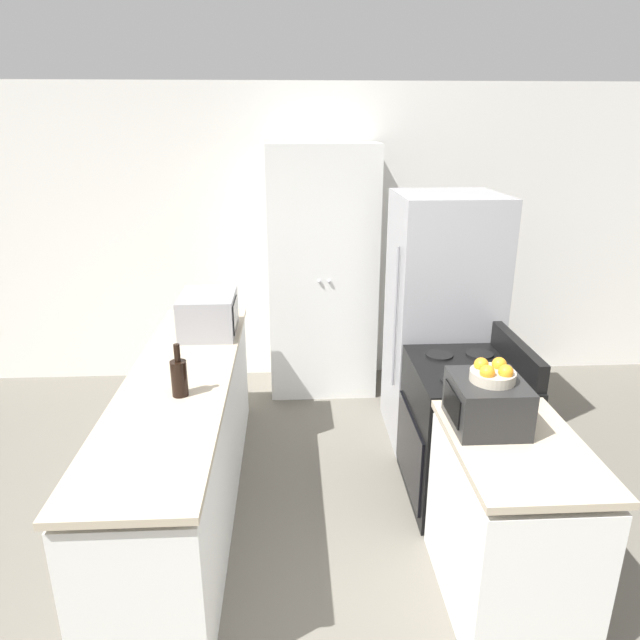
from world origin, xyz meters
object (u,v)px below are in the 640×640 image
at_px(toaster_oven, 487,403).
at_px(pantry_cabinet, 322,272).
at_px(microwave, 209,314).
at_px(wine_bottle, 179,377).
at_px(fruit_bowl, 493,373).
at_px(refrigerator, 441,320).
at_px(stove, 462,432).

bearing_deg(toaster_oven, pantry_cabinet, 105.66).
distance_m(microwave, toaster_oven, 2.02).
distance_m(wine_bottle, fruit_bowl, 1.60).
height_order(toaster_oven, fruit_bowl, fruit_bowl).
relative_size(refrigerator, microwave, 3.87).
height_order(pantry_cabinet, refrigerator, pantry_cabinet).
xyz_separation_m(pantry_cabinet, microwave, (-0.84, -0.97, -0.03)).
bearing_deg(wine_bottle, fruit_bowl, -14.74).
bearing_deg(microwave, stove, -22.87).
bearing_deg(pantry_cabinet, microwave, -130.73).
bearing_deg(refrigerator, pantry_cabinet, 133.38).
relative_size(refrigerator, wine_bottle, 6.21).
height_order(refrigerator, microwave, refrigerator).
xyz_separation_m(refrigerator, wine_bottle, (-1.69, -1.07, 0.09)).
height_order(stove, microwave, microwave).
bearing_deg(microwave, toaster_oven, -42.31).
xyz_separation_m(pantry_cabinet, fruit_bowl, (0.67, -2.34, 0.10)).
relative_size(pantry_cabinet, fruit_bowl, 10.06).
height_order(pantry_cabinet, toaster_oven, pantry_cabinet).
relative_size(microwave, fruit_bowl, 2.23).
xyz_separation_m(pantry_cabinet, refrigerator, (0.82, -0.86, -0.15)).
distance_m(stove, microwave, 1.85).
distance_m(pantry_cabinet, toaster_oven, 2.42).
relative_size(microwave, wine_bottle, 1.61).
distance_m(stove, fruit_bowl, 0.99).
distance_m(refrigerator, microwave, 1.66).
distance_m(pantry_cabinet, refrigerator, 1.20).
height_order(microwave, fruit_bowl, fruit_bowl).
bearing_deg(toaster_oven, wine_bottle, 165.39).
bearing_deg(pantry_cabinet, toaster_oven, -74.34).
bearing_deg(wine_bottle, microwave, 88.10).
distance_m(refrigerator, toaster_oven, 1.48).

